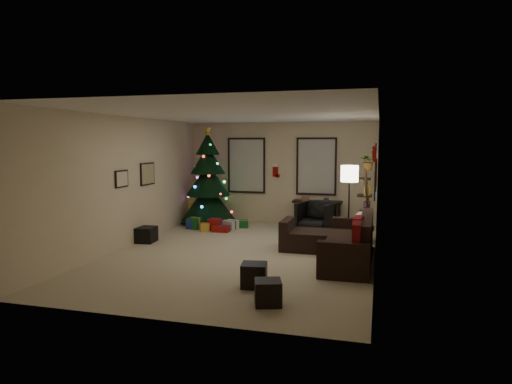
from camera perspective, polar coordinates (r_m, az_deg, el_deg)
floor at (r=8.95m, az=-1.64°, el=-7.72°), size 7.00×7.00×0.00m
ceiling at (r=8.71m, az=-1.70°, el=9.80°), size 7.00×7.00×0.00m
wall_back at (r=12.11m, az=3.17°, el=2.37°), size 5.00×0.00×5.00m
wall_front at (r=5.50m, az=-12.37°, el=-2.29°), size 5.00×0.00×5.00m
wall_left at (r=9.75m, az=-15.87°, el=1.24°), size 0.00×7.00×7.00m
wall_right at (r=8.35m, az=14.96°, el=0.48°), size 0.00×7.00×7.00m
window_back_left at (r=12.31m, az=-1.19°, el=3.37°), size 1.05×0.06×1.50m
window_back_right at (r=11.91m, az=7.62°, el=3.22°), size 1.05×0.06×1.50m
window_right_wall at (r=10.89m, az=14.92°, el=2.54°), size 0.06×0.90×1.30m
christmas_tree at (r=11.97m, az=-6.05°, el=1.06°), size 1.42×1.42×2.64m
presents at (r=11.45m, az=-5.50°, el=-4.08°), size 1.50×1.01×0.30m
sofa at (r=8.66m, az=10.48°, el=-6.44°), size 1.78×2.60×0.84m
pillow_red_a at (r=7.45m, az=12.52°, el=-5.65°), size 0.15×0.49×0.49m
pillow_red_b at (r=7.98m, az=12.71°, el=-4.88°), size 0.17×0.51×0.50m
pillow_cream at (r=8.83m, az=12.97°, el=-3.89°), size 0.17×0.40×0.39m
ottoman_near at (r=6.89m, az=-0.25°, el=-10.43°), size 0.43×0.43×0.36m
ottoman_far at (r=6.17m, az=1.52°, el=-12.54°), size 0.44×0.44×0.33m
desk at (r=11.74m, az=7.74°, el=-1.49°), size 1.26×0.45×0.68m
desk_chair at (r=11.13m, az=7.57°, el=-3.10°), size 0.86×0.82×0.74m
bookshelf at (r=10.08m, az=13.80°, el=-1.82°), size 0.30×0.48×1.61m
potted_plant at (r=10.18m, az=13.98°, el=4.19°), size 0.63×0.63×0.53m
floor_lamp at (r=9.47m, az=11.69°, el=1.61°), size 0.36×0.36×1.70m
art_map at (r=10.43m, az=-13.52°, el=2.24°), size 0.04×0.60×0.50m
art_abstract at (r=9.52m, az=-16.58°, el=1.60°), size 0.04×0.45×0.35m
gallery at (r=8.26m, az=14.86°, el=1.96°), size 0.03×1.25×0.54m
garland at (r=8.28m, az=14.73°, el=4.74°), size 0.08×1.90×0.30m
stocking_left at (r=12.12m, az=2.50°, el=2.77°), size 0.20×0.05×0.36m
stocking_right at (r=12.11m, az=4.08°, el=2.71°), size 0.20×0.05×0.36m
storage_bin at (r=10.25m, az=-14.40°, el=-5.19°), size 0.70×0.49×0.33m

